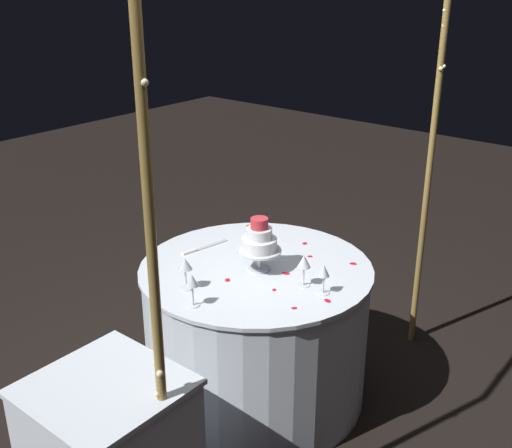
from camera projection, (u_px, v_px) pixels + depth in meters
name	position (u px, v px, depth m)	size (l,w,h in m)	color
ground_plane	(256.00, 391.00, 3.49)	(12.00, 12.00, 0.00)	black
decorative_arch	(331.00, 153.00, 2.70)	(2.11, 0.06, 2.18)	olive
main_table	(256.00, 332.00, 3.34)	(1.18, 1.18, 0.76)	silver
tiered_cake	(259.00, 241.00, 3.11)	(0.22, 0.22, 0.28)	silver
wine_glass_0	(304.00, 263.00, 2.97)	(0.06, 0.06, 0.16)	silver
wine_glass_1	(192.00, 282.00, 2.79)	(0.06, 0.06, 0.16)	silver
wine_glass_2	(185.00, 265.00, 2.94)	(0.07, 0.07, 0.16)	silver
wine_glass_3	(324.00, 273.00, 2.90)	(0.06, 0.06, 0.15)	silver
cake_knife	(202.00, 248.00, 3.40)	(0.29, 0.07, 0.01)	silver
rose_petal_0	(267.00, 254.00, 3.33)	(0.04, 0.03, 0.00)	red
rose_petal_1	(294.00, 308.00, 2.81)	(0.03, 0.02, 0.00)	red
rose_petal_2	(353.00, 263.00, 3.23)	(0.03, 0.02, 0.00)	red
rose_petal_3	(354.00, 264.00, 3.22)	(0.03, 0.02, 0.00)	red
rose_petal_4	(274.00, 290.00, 2.97)	(0.03, 0.02, 0.00)	red
rose_petal_5	(249.00, 226.00, 3.70)	(0.04, 0.03, 0.00)	red
rose_petal_6	(327.00, 301.00, 2.87)	(0.04, 0.03, 0.00)	red
rose_petal_7	(310.00, 256.00, 3.31)	(0.03, 0.02, 0.00)	red
rose_petal_8	(305.00, 243.00, 3.46)	(0.04, 0.02, 0.00)	red
rose_petal_9	(227.00, 280.00, 3.06)	(0.03, 0.02, 0.00)	red
rose_petal_10	(286.00, 273.00, 3.12)	(0.04, 0.03, 0.00)	red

